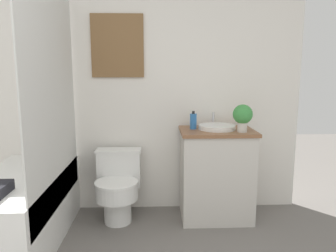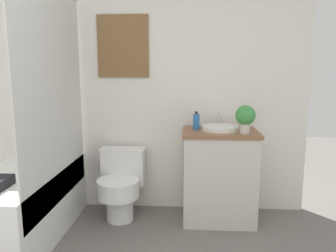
{
  "view_description": "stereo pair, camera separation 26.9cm",
  "coord_description": "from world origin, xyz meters",
  "px_view_note": "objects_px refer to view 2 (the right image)",
  "views": [
    {
      "loc": [
        0.25,
        -0.71,
        1.36
      ],
      "look_at": [
        0.35,
        1.94,
        0.9
      ],
      "focal_mm": 35.0,
      "sensor_mm": 36.0,
      "label": 1
    },
    {
      "loc": [
        0.52,
        -0.7,
        1.36
      ],
      "look_at": [
        0.35,
        1.94,
        0.9
      ],
      "focal_mm": 35.0,
      "sensor_mm": 36.0,
      "label": 2
    }
  ],
  "objects_px": {
    "sink": "(220,128)",
    "potted_plant": "(245,117)",
    "soap_bottle": "(196,122)",
    "toilet": "(121,184)"
  },
  "relations": [
    {
      "from": "sink",
      "to": "potted_plant",
      "type": "relative_size",
      "value": 1.53
    },
    {
      "from": "sink",
      "to": "soap_bottle",
      "type": "height_order",
      "value": "soap_bottle"
    },
    {
      "from": "toilet",
      "to": "potted_plant",
      "type": "relative_size",
      "value": 2.64
    },
    {
      "from": "soap_bottle",
      "to": "potted_plant",
      "type": "xyz_separation_m",
      "value": [
        0.4,
        -0.16,
        0.07
      ]
    },
    {
      "from": "toilet",
      "to": "sink",
      "type": "bearing_deg",
      "value": 2.19
    },
    {
      "from": "potted_plant",
      "to": "soap_bottle",
      "type": "bearing_deg",
      "value": 157.9
    },
    {
      "from": "toilet",
      "to": "soap_bottle",
      "type": "distance_m",
      "value": 0.89
    },
    {
      "from": "soap_bottle",
      "to": "potted_plant",
      "type": "bearing_deg",
      "value": -22.1
    },
    {
      "from": "potted_plant",
      "to": "toilet",
      "type": "bearing_deg",
      "value": 174.52
    },
    {
      "from": "toilet",
      "to": "sink",
      "type": "xyz_separation_m",
      "value": [
        0.89,
        0.03,
        0.52
      ]
    }
  ]
}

